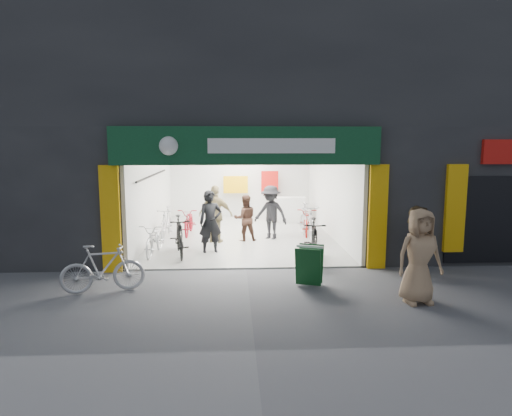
{
  "coord_description": "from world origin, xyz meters",
  "views": [
    {
      "loc": [
        -0.33,
        -10.99,
        3.16
      ],
      "look_at": [
        0.32,
        1.5,
        1.32
      ],
      "focal_mm": 32.0,
      "sensor_mm": 36.0,
      "label": 1
    }
  ],
  "objects": [
    {
      "name": "pedestrian_far",
      "position": [
        3.94,
        -0.87,
        0.85
      ],
      "size": [
        1.29,
        1.59,
        1.7
      ],
      "primitive_type": "imported",
      "rotation": [
        0.0,
        0.0,
        0.98
      ],
      "color": "#382A19",
      "rests_on": "ground"
    },
    {
      "name": "sandwich_board",
      "position": [
        1.35,
        -1.32,
        0.48
      ],
      "size": [
        0.72,
        0.73,
        0.86
      ],
      "rotation": [
        0.0,
        0.0,
        -0.34
      ],
      "color": "#0F3E19",
      "rests_on": "ground"
    },
    {
      "name": "bike_right_back",
      "position": [
        2.09,
        3.46,
        0.58
      ],
      "size": [
        0.73,
        1.99,
        1.17
      ],
      "primitive_type": "imported",
      "rotation": [
        0.0,
        0.0,
        0.1
      ],
      "color": "#ACACB1",
      "rests_on": "ground"
    },
    {
      "name": "customer_d",
      "position": [
        -0.85,
        2.93,
        0.91
      ],
      "size": [
        1.14,
        0.68,
        1.82
      ],
      "primitive_type": "imported",
      "rotation": [
        0.0,
        0.0,
        2.9
      ],
      "color": "#8C7B52",
      "rests_on": "ground"
    },
    {
      "name": "customer_c",
      "position": [
        0.89,
        3.38,
        0.88
      ],
      "size": [
        1.31,
        1.16,
        1.76
      ],
      "primitive_type": "imported",
      "rotation": [
        0.0,
        0.0,
        -0.56
      ],
      "color": "black",
      "rests_on": "ground"
    },
    {
      "name": "customer_b",
      "position": [
        0.06,
        3.17,
        0.74
      ],
      "size": [
        0.8,
        0.67,
        1.49
      ],
      "primitive_type": "imported",
      "rotation": [
        0.0,
        0.0,
        3.29
      ],
      "color": "#3D241B",
      "rests_on": "ground"
    },
    {
      "name": "parked_bike",
      "position": [
        -3.06,
        -1.57,
        0.52
      ],
      "size": [
        1.78,
        0.86,
        1.03
      ],
      "primitive_type": "imported",
      "rotation": [
        0.0,
        0.0,
        1.8
      ],
      "color": "#B9B8BD",
      "rests_on": "ground"
    },
    {
      "name": "bike_left_midback",
      "position": [
        -1.8,
        4.3,
        0.47
      ],
      "size": [
        0.67,
        1.79,
        0.93
      ],
      "primitive_type": "imported",
      "rotation": [
        0.0,
        0.0,
        -0.03
      ],
      "color": "maroon",
      "rests_on": "ground"
    },
    {
      "name": "bike_right_front",
      "position": [
        1.8,
        0.6,
        0.57
      ],
      "size": [
        0.76,
        1.95,
        1.14
      ],
      "primitive_type": "imported",
      "rotation": [
        0.0,
        0.0,
        -0.12
      ],
      "color": "black",
      "rests_on": "ground"
    },
    {
      "name": "bike_left_back",
      "position": [
        -2.5,
        3.89,
        0.51
      ],
      "size": [
        0.56,
        1.72,
        1.02
      ],
      "primitive_type": "imported",
      "rotation": [
        0.0,
        0.0,
        -0.05
      ],
      "color": "#BBBBC0",
      "rests_on": "ground"
    },
    {
      "name": "building",
      "position": [
        0.91,
        4.99,
        4.31
      ],
      "size": [
        17.0,
        10.27,
        8.0
      ],
      "color": "#232326",
      "rests_on": "ground"
    },
    {
      "name": "bike_left_front",
      "position": [
        -2.5,
        1.57,
        0.46
      ],
      "size": [
        0.74,
        1.78,
        0.91
      ],
      "primitive_type": "imported",
      "rotation": [
        0.0,
        0.0,
        -0.08
      ],
      "color": "#B4B4B9",
      "rests_on": "ground"
    },
    {
      "name": "customer_a",
      "position": [
        -0.95,
        1.67,
        0.9
      ],
      "size": [
        0.74,
        0.58,
        1.8
      ],
      "primitive_type": "imported",
      "rotation": [
        0.0,
        0.0,
        0.25
      ],
      "color": "black",
      "rests_on": "ground"
    },
    {
      "name": "bike_right_mid",
      "position": [
        2.17,
        4.14,
        0.47
      ],
      "size": [
        0.86,
        1.87,
        0.95
      ],
      "primitive_type": "imported",
      "rotation": [
        0.0,
        0.0,
        -0.13
      ],
      "color": "#9C130E",
      "rests_on": "ground"
    },
    {
      "name": "pedestrian_near",
      "position": [
        3.3,
        -2.53,
        0.94
      ],
      "size": [
        0.98,
        0.69,
        1.88
      ],
      "primitive_type": "imported",
      "rotation": [
        0.0,
        0.0,
        0.11
      ],
      "color": "#9B7A5A",
      "rests_on": "ground"
    },
    {
      "name": "ground",
      "position": [
        0.0,
        0.0,
        0.0
      ],
      "size": [
        60.0,
        60.0,
        0.0
      ],
      "primitive_type": "plane",
      "color": "#56565B",
      "rests_on": "ground"
    },
    {
      "name": "bike_left_midfront",
      "position": [
        -1.8,
        1.41,
        0.56
      ],
      "size": [
        0.86,
        1.93,
        1.12
      ],
      "primitive_type": "imported",
      "rotation": [
        0.0,
        0.0,
        0.19
      ],
      "color": "black",
      "rests_on": "ground"
    }
  ]
}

